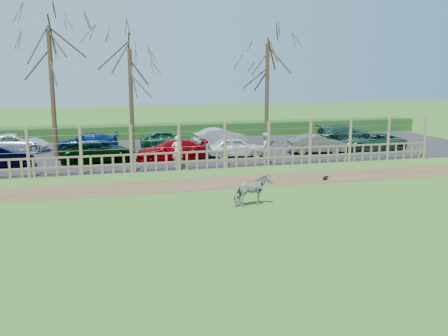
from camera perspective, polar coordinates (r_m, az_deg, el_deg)
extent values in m
plane|color=#508C3C|center=(19.03, -1.00, -4.79)|extent=(120.00, 120.00, 0.00)
cube|color=brown|center=(23.29, -3.64, -1.86)|extent=(34.00, 2.80, 0.01)
cube|color=#232326|center=(32.98, -7.02, 1.91)|extent=(44.00, 13.00, 0.04)
cube|color=#1E4716|center=(39.80, -8.42, 4.19)|extent=(46.00, 2.00, 1.10)
cube|color=brown|center=(26.57, -5.12, 0.70)|extent=(30.00, 0.06, 0.10)
cube|color=brown|center=(26.49, -5.13, 1.76)|extent=(30.00, 0.06, 0.10)
cylinder|color=brown|center=(26.27, -21.49, 1.63)|extent=(0.16, 0.16, 2.50)
cylinder|color=brown|center=(26.09, -16.04, 1.91)|extent=(0.16, 0.16, 2.50)
cylinder|color=brown|center=(26.15, -10.56, 2.17)|extent=(0.16, 0.16, 2.50)
cylinder|color=brown|center=(26.44, -5.15, 2.41)|extent=(0.16, 0.16, 2.50)
cylinder|color=brown|center=(26.97, 0.10, 2.62)|extent=(0.16, 0.16, 2.50)
cylinder|color=brown|center=(27.71, 5.11, 2.80)|extent=(0.16, 0.16, 2.50)
cylinder|color=brown|center=(28.65, 9.83, 2.95)|extent=(0.16, 0.16, 2.50)
cylinder|color=brown|center=(29.77, 14.22, 3.07)|extent=(0.16, 0.16, 2.50)
cylinder|color=brown|center=(31.05, 18.27, 3.17)|extent=(0.16, 0.16, 2.50)
cylinder|color=brown|center=(32.48, 21.98, 3.24)|extent=(0.16, 0.16, 2.50)
cylinder|color=gray|center=(26.44, -5.15, 2.41)|extent=(30.00, 0.02, 0.02)
cylinder|color=gray|center=(26.39, -5.16, 3.27)|extent=(30.00, 0.02, 0.02)
cylinder|color=gray|center=(26.34, -5.17, 4.13)|extent=(30.00, 0.02, 0.02)
cylinder|color=gray|center=(26.30, -5.19, 4.88)|extent=(30.00, 0.02, 0.02)
cylinder|color=#3D2B1E|center=(30.40, -18.99, 7.71)|extent=(0.26, 0.26, 7.50)
cylinder|color=#3D2B1E|center=(31.43, -10.54, 7.29)|extent=(0.26, 0.26, 6.50)
cylinder|color=#3D2B1E|center=(33.79, 4.92, 8.10)|extent=(0.26, 0.26, 7.00)
imported|color=gray|center=(19.42, 3.26, -2.58)|extent=(1.59, 1.01, 1.25)
imported|color=beige|center=(27.22, -5.35, 1.91)|extent=(0.68, 0.49, 1.72)
imported|color=beige|center=(28.45, 4.64, 2.31)|extent=(1.00, 0.88, 1.72)
sphere|color=black|center=(24.57, 11.48, -1.15)|extent=(0.21, 0.21, 0.21)
sphere|color=black|center=(24.61, 11.75, -0.96)|extent=(0.10, 0.10, 0.10)
imported|color=black|center=(29.40, -14.24, 1.77)|extent=(4.55, 2.56, 1.20)
imported|color=#980209|center=(29.45, -6.00, 2.07)|extent=(4.19, 1.81, 1.20)
imported|color=white|center=(30.46, 1.38, 2.42)|extent=(3.64, 1.75, 1.20)
imported|color=slate|center=(32.31, 10.55, 2.73)|extent=(3.78, 1.75, 1.20)
imported|color=#1F462E|center=(33.94, 16.48, 2.85)|extent=(4.54, 2.55, 1.20)
imported|color=silver|center=(34.76, -22.82, 2.62)|extent=(4.32, 2.00, 1.20)
imported|color=#071E4E|center=(33.73, -15.45, 2.86)|extent=(4.23, 1.93, 1.20)
imported|color=#185332|center=(34.38, -6.66, 3.33)|extent=(3.59, 1.60, 1.20)
imported|color=#B6B9C2|center=(35.39, -0.49, 3.62)|extent=(3.73, 1.54, 1.20)
imported|color=#214639|center=(38.73, 13.60, 3.95)|extent=(4.30, 2.13, 1.20)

